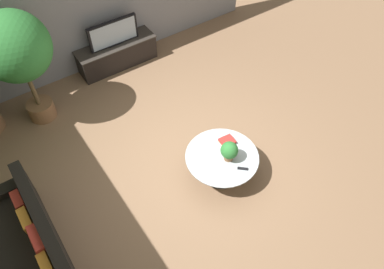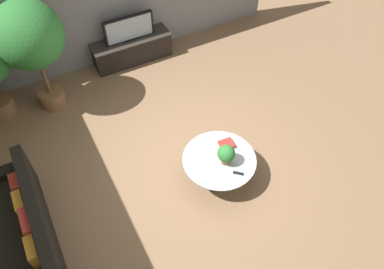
{
  "view_description": "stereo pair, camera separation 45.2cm",
  "coord_description": "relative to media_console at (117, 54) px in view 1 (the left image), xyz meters",
  "views": [
    {
      "loc": [
        -2.04,
        -3.18,
        5.11
      ],
      "look_at": [
        0.18,
        0.03,
        0.55
      ],
      "focal_mm": 35.0,
      "sensor_mm": 36.0,
      "label": 1
    },
    {
      "loc": [
        -1.66,
        -3.41,
        5.11
      ],
      "look_at": [
        0.18,
        0.03,
        0.55
      ],
      "focal_mm": 35.0,
      "sensor_mm": 36.0,
      "label": 2
    }
  ],
  "objects": [
    {
      "name": "potted_palm_corner",
      "position": [
        -1.86,
        -0.55,
        1.22
      ],
      "size": [
        1.14,
        1.14,
        2.15
      ],
      "color": "brown",
      "rests_on": "ground"
    },
    {
      "name": "couch_by_wall",
      "position": [
        -2.92,
        -3.14,
        0.01
      ],
      "size": [
        0.84,
        2.1,
        0.84
      ],
      "rotation": [
        0.0,
        0.0,
        -1.57
      ],
      "color": "black",
      "rests_on": "ground"
    },
    {
      "name": "book_stack",
      "position": [
        0.3,
        -3.3,
        0.21
      ],
      "size": [
        0.24,
        0.22,
        0.06
      ],
      "color": "gold",
      "rests_on": "coffee_table"
    },
    {
      "name": "coffee_table",
      "position": [
        0.07,
        -3.47,
        0.05
      ],
      "size": [
        1.16,
        1.16,
        0.45
      ],
      "color": "black",
      "rests_on": "ground"
    },
    {
      "name": "remote_black",
      "position": [
        0.18,
        -3.85,
        0.19
      ],
      "size": [
        0.15,
        0.14,
        0.02
      ],
      "primitive_type": "cube",
      "rotation": [
        0.0,
        0.0,
        0.83
      ],
      "color": "black",
      "rests_on": "coffee_table"
    },
    {
      "name": "media_console",
      "position": [
        0.0,
        0.0,
        0.0
      ],
      "size": [
        1.67,
        0.5,
        0.53
      ],
      "color": "black",
      "rests_on": "ground"
    },
    {
      "name": "ground_plane",
      "position": [
        -0.29,
        -2.94,
        -0.28
      ],
      "size": [
        24.0,
        24.0,
        0.0
      ],
      "primitive_type": "plane",
      "color": "brown"
    },
    {
      "name": "television",
      "position": [
        -0.0,
        -0.0,
        0.51
      ],
      "size": [
        1.04,
        0.13,
        0.52
      ],
      "color": "black",
      "rests_on": "media_console"
    },
    {
      "name": "potted_plant_tabletop",
      "position": [
        0.12,
        -3.57,
        0.38
      ],
      "size": [
        0.27,
        0.27,
        0.35
      ],
      "color": "brown",
      "rests_on": "coffee_table"
    }
  ]
}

